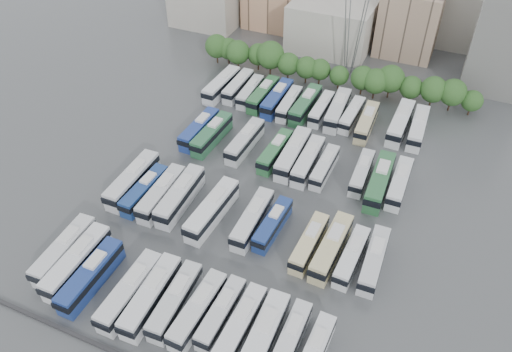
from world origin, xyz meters
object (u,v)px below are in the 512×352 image
at_px(apartment_tower, 510,32).
at_px(bus_r0_s10, 262,339).
at_px(bus_r2_s4, 245,141).
at_px(bus_r3_s1, 238,86).
at_px(bus_r1_s0, 133,180).
at_px(bus_r1_s11, 331,247).
at_px(bus_r3_s4, 277,98).
at_px(bus_r0_s0, 64,250).
at_px(bus_r3_s13, 418,128).
at_px(bus_r3_s3, 263,94).
at_px(bus_r3_s12, 400,122).
at_px(bus_r1_s13, 374,260).
at_px(bus_r2_s1, 199,129).
at_px(bus_r0_s4, 130,291).
at_px(bus_r0_s5, 151,296).
at_px(bus_r1_s1, 145,190).
at_px(bus_r0_s8, 221,313).
at_px(bus_r1_s10, 309,243).
at_px(bus_r1_s2, 162,193).
at_px(bus_r3_s2, 250,92).
at_px(bus_r0_s1, 77,262).
at_px(bus_r2_s6, 275,151).
at_px(bus_r2_s13, 399,183).
at_px(bus_r3_s8, 338,110).
at_px(bus_r1_s7, 253,219).
at_px(bus_r1_s8, 273,224).
at_px(bus_r0_s6, 175,301).
at_px(bus_r1_s3, 180,196).
at_px(bus_r0_s9, 240,325).
at_px(bus_r3_s7, 321,109).
at_px(bus_r2_s12, 380,181).
at_px(bus_r2_s9, 325,167).
at_px(bus_r0_s7, 198,310).
at_px(bus_r3_s10, 367,122).
at_px(bus_r3_s9, 352,115).
at_px(bus_r0_s2, 91,276).
at_px(bus_r1_s5, 212,210).
at_px(bus_r2_s7, 293,154).
at_px(bus_r0_s11, 290,340).
at_px(bus_r3_s5, 289,104).
at_px(bus_r2_s8, 308,161).
at_px(bus_r3_s6, 305,105).

xyz_separation_m(apartment_tower, bus_r0_s10, (-22.45, -82.70, -10.91)).
height_order(bus_r2_s4, bus_r3_s1, bus_r2_s4).
distance_m(bus_r1_s0, bus_r1_s11, 36.27).
relative_size(bus_r1_s11, bus_r3_s4, 1.02).
distance_m(bus_r0_s0, bus_r3_s1, 54.10).
distance_m(bus_r3_s1, bus_r3_s13, 39.67).
bearing_deg(bus_r3_s3, bus_r3_s12, 3.04).
distance_m(bus_r1_s13, bus_r2_s1, 43.84).
height_order(bus_r0_s4, bus_r1_s11, bus_r0_s4).
xyz_separation_m(bus_r0_s0, bus_r0_s5, (16.45, -1.77, 0.04)).
bearing_deg(bus_r1_s1, bus_r0_s8, -34.44).
bearing_deg(bus_r2_s4, bus_r1_s1, -115.18).
height_order(bus_r1_s10, bus_r3_s3, bus_r3_s3).
xyz_separation_m(bus_r1_s2, bus_r3_s2, (0.08, 36.37, -0.24)).
bearing_deg(bus_r1_s0, bus_r0_s1, -81.92).
height_order(bus_r2_s6, bus_r2_s13, bus_r2_s13).
distance_m(bus_r3_s1, bus_r3_s8, 23.22).
height_order(bus_r1_s7, bus_r3_s13, bus_r3_s13).
height_order(bus_r1_s8, bus_r1_s11, bus_r1_s11).
height_order(bus_r0_s6, bus_r1_s7, bus_r1_s7).
bearing_deg(bus_r1_s3, bus_r3_s4, 82.15).
relative_size(bus_r0_s9, bus_r2_s4, 0.97).
xyz_separation_m(bus_r1_s10, bus_r1_s13, (9.87, 0.62, 0.08)).
xyz_separation_m(bus_r0_s10, bus_r1_s13, (9.95, 18.77, -0.26)).
xyz_separation_m(bus_r1_s3, bus_r2_s6, (9.96, 18.01, -0.26)).
relative_size(bus_r0_s10, bus_r2_s4, 1.09).
height_order(bus_r0_s6, bus_r1_s2, bus_r1_s2).
height_order(bus_r0_s8, bus_r2_s13, bus_r2_s13).
distance_m(bus_r0_s1, bus_r0_s6, 16.57).
bearing_deg(bus_r3_s8, bus_r1_s13, -68.63).
bearing_deg(bus_r1_s0, bus_r1_s7, -1.38).
bearing_deg(bus_r3_s7, bus_r2_s12, -47.58).
height_order(bus_r0_s9, bus_r2_s12, bus_r2_s12).
height_order(bus_r0_s9, bus_r3_s12, bus_r3_s12).
bearing_deg(bus_r1_s7, bus_r0_s0, -144.04).
height_order(bus_r0_s9, bus_r2_s9, bus_r0_s9).
distance_m(bus_r0_s7, bus_r3_s10, 53.57).
bearing_deg(bus_r3_s9, bus_r0_s10, -84.19).
relative_size(bus_r0_s2, bus_r3_s10, 1.05).
height_order(bus_r0_s5, bus_r1_s5, bus_r1_s5).
bearing_deg(bus_r2_s7, bus_r0_s11, -71.32).
bearing_deg(bus_r2_s6, bus_r0_s5, -93.00).
relative_size(bus_r2_s4, bus_r3_s5, 1.11).
distance_m(bus_r2_s12, bus_r3_s12, 19.35).
relative_size(bus_r0_s10, bus_r1_s13, 1.14).
bearing_deg(bus_r2_s13, bus_r0_s5, -125.69).
xyz_separation_m(bus_r0_s4, bus_r2_s8, (13.11, 37.24, -0.07)).
xyz_separation_m(bus_r0_s7, bus_r3_s6, (-3.60, 53.61, 0.13)).
bearing_deg(bus_r0_s8, bus_r3_s7, 94.30).
distance_m(bus_r2_s13, bus_r3_s13, 18.02).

